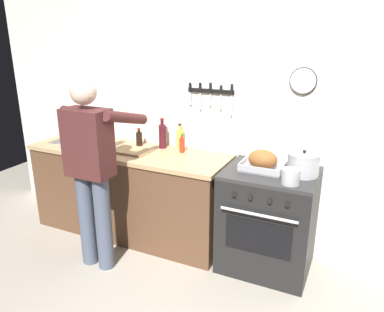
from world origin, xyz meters
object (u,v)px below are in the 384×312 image
Objects in this scene: bottle_wine_red at (162,136)px; bottle_cooking_oil at (180,138)px; roasting_pan at (263,161)px; bottle_soy_sauce at (139,138)px; stove at (268,220)px; saucepan at (291,177)px; stock_pot at (303,164)px; bottle_hot_sauce at (182,145)px; person_cook at (92,164)px; cutting_board at (132,151)px.

bottle_cooking_oil is at bearing 17.05° from bottle_wine_red.
roasting_pan is 0.93m from bottle_cooking_oil.
stove is at bearing -6.85° from bottle_soy_sauce.
stove is 6.43× the size of saucepan.
bottle_soy_sauce is at bearing 173.15° from stove.
bottle_hot_sauce is at bearing 174.17° from stock_pot.
roasting_pan is at bearing -50.74° from person_cook.
stove is at bearing -9.88° from bottle_wine_red.
bottle_soy_sauce is 1.01× the size of bottle_hot_sauce.
bottle_wine_red is (-1.06, 0.20, 0.05)m from roasting_pan.
roasting_pan is (1.29, 0.60, 0.03)m from person_cook.
stock_pot is at bearing -10.14° from bottle_cooking_oil.
bottle_cooking_oil reaches higher than bottle_hot_sauce.
saucepan is (1.56, 0.40, 0.01)m from person_cook.
bottle_hot_sauce reaches higher than roasting_pan.
person_cook is 1.73m from stock_pot.
cutting_board is 0.34m from bottle_wine_red.
roasting_pan is 0.32m from stock_pot.
person_cook reaches higher than stove.
bottle_wine_red reaches higher than stock_pot.
bottle_cooking_oil is (0.37, 0.30, 0.09)m from cutting_board.
saucepan is 1.63m from bottle_soy_sauce.
stove is 3.53× the size of stock_pot.
bottle_wine_red is at bearing 168.36° from bottle_hot_sauce.
bottle_cooking_oil is at bearing 38.60° from cutting_board.
cutting_board is (-1.34, -0.05, 0.46)m from stove.
stock_pot is 1.41× the size of bottle_soy_sauce.
bottle_wine_red is (0.22, 0.80, 0.07)m from person_cook.
cutting_board is (-1.27, -0.04, -0.07)m from roasting_pan.
bottle_wine_red is at bearing 170.12° from stove.
person_cook is at bearing -92.06° from cutting_board.
stove is at bearing -172.49° from stock_pot.
stock_pot is 0.85× the size of bottle_wine_red.
saucepan is at bearing -61.31° from person_cook.
bottle_soy_sauce is at bearing 16.53° from person_cook.
bottle_wine_red reaches higher than bottle_soy_sauce.
bottle_hot_sauce is 0.72× the size of bottle_cooking_oil.
person_cook is 4.61× the size of cutting_board.
bottle_cooking_oil is at bearing -10.37° from person_cook.
stock_pot reaches higher than bottle_soy_sauce.
stove is 0.53m from roasting_pan.
cutting_board is at bearing -177.98° from roasting_pan.
bottle_cooking_oil reaches higher than stock_pot.
bottle_wine_red is (0.20, 0.25, 0.12)m from cutting_board.
bottle_soy_sauce is (-0.05, 0.21, 0.06)m from cutting_board.
person_cook is 5.54× the size of bottle_wine_red.
saucepan is (0.27, -0.20, -0.02)m from roasting_pan.
stove is 3.00× the size of bottle_wine_red.
person_cook is at bearing -156.24° from stove.
bottle_soy_sauce is 0.49m from bottle_hot_sauce.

